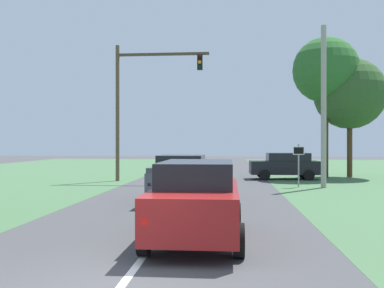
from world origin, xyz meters
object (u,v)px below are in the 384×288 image
keep_moving_sign (299,160)px  oak_tree_right (350,94)px  red_suv_near (197,199)px  pickup_truck_lead (182,177)px  extra_tree_1 (326,70)px  utility_pole_right (324,107)px  traffic_light (139,94)px  crossing_suv_far (285,165)px

keep_moving_sign → oak_tree_right: 9.47m
red_suv_near → pickup_truck_lead: bearing=99.2°
red_suv_near → keep_moving_sign: size_ratio=2.08×
red_suv_near → pickup_truck_lead: red_suv_near is taller
keep_moving_sign → extra_tree_1: 9.33m
keep_moving_sign → utility_pole_right: bearing=-7.4°
pickup_truck_lead → extra_tree_1: (8.55, 12.39, 6.38)m
traffic_light → utility_pole_right: (10.61, -3.04, -1.11)m
traffic_light → oak_tree_right: traffic_light is taller
pickup_truck_lead → keep_moving_sign: bearing=45.3°
keep_moving_sign → pickup_truck_lead: bearing=-134.7°
pickup_truck_lead → red_suv_near: bearing=-80.8°
oak_tree_right → pickup_truck_lead: bearing=-128.7°
crossing_suv_far → utility_pole_right: utility_pole_right is taller
crossing_suv_far → extra_tree_1: bearing=28.5°
traffic_light → keep_moving_sign: size_ratio=3.66×
utility_pole_right → red_suv_near: bearing=-114.4°
traffic_light → keep_moving_sign: (9.34, -2.88, -3.93)m
red_suv_near → extra_tree_1: (7.39, 19.59, 6.34)m
red_suv_near → crossing_suv_far: (4.45, 17.99, -0.10)m
pickup_truck_lead → utility_pole_right: 9.51m
oak_tree_right → extra_tree_1: bearing=-166.3°
pickup_truck_lead → crossing_suv_far: bearing=62.5°
red_suv_near → pickup_truck_lead: (-1.16, 7.20, -0.04)m
utility_pole_right → traffic_light: bearing=164.0°
oak_tree_right → utility_pole_right: (-3.32, -7.24, -1.47)m
utility_pole_right → keep_moving_sign: bearing=172.6°
traffic_light → utility_pole_right: bearing=-16.0°
keep_moving_sign → oak_tree_right: oak_tree_right is taller
keep_moving_sign → extra_tree_1: size_ratio=0.24×
traffic_light → crossing_suv_far: traffic_light is taller
pickup_truck_lead → extra_tree_1: bearing=55.4°
red_suv_near → crossing_suv_far: red_suv_near is taller
pickup_truck_lead → crossing_suv_far: pickup_truck_lead is taller
keep_moving_sign → extra_tree_1: extra_tree_1 is taller
traffic_light → oak_tree_right: 14.56m
red_suv_near → utility_pole_right: 14.40m
oak_tree_right → utility_pole_right: 8.10m
pickup_truck_lead → utility_pole_right: bearing=38.7°
traffic_light → utility_pole_right: 11.10m
red_suv_near → extra_tree_1: size_ratio=0.50×
red_suv_near → utility_pole_right: utility_pole_right is taller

